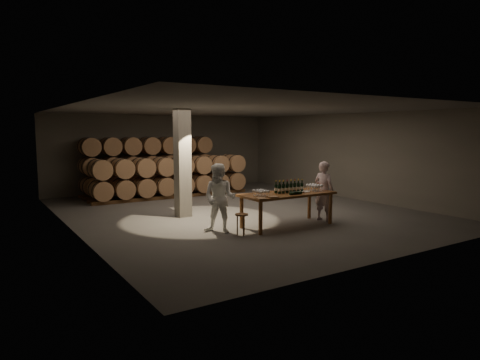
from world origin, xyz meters
TOP-DOWN VIEW (x-y plane):
  - room at (-1.80, 0.20)m, footprint 12.00×12.00m
  - tasting_table at (0.00, -2.50)m, footprint 2.60×1.10m
  - barrel_stack_back at (-0.96, 5.20)m, footprint 5.48×0.95m
  - barrel_stack_front at (-0.57, 3.80)m, footprint 6.26×0.95m
  - bottle_cluster at (0.12, -2.43)m, footprint 0.87×0.24m
  - lying_bottles at (0.01, -2.85)m, footprint 0.48×0.08m
  - glass_cluster_left at (-0.89, -2.53)m, footprint 0.30×0.41m
  - glass_cluster_right at (0.92, -2.56)m, footprint 0.31×0.42m
  - plate at (0.52, -2.59)m, footprint 0.31×0.31m
  - notebook_near at (-0.81, -2.93)m, footprint 0.28×0.25m
  - notebook_corner at (-1.17, -2.94)m, footprint 0.28×0.32m
  - pen at (-0.67, -2.95)m, footprint 0.12×0.03m
  - stool at (-1.60, -2.72)m, footprint 0.32×0.32m
  - person_man at (1.32, -2.52)m, footprint 0.53×0.69m
  - person_woman at (-1.90, -2.19)m, footprint 1.06×1.08m

SIDE VIEW (x-z plane):
  - stool at x=-1.60m, z-range 0.17..0.71m
  - tasting_table at x=0.00m, z-range 0.35..1.25m
  - barrel_stack_front at x=-0.57m, z-range 0.04..1.61m
  - person_man at x=1.32m, z-range 0.00..1.70m
  - person_woman at x=-1.90m, z-range 0.00..1.75m
  - pen at x=-0.67m, z-range 0.90..0.91m
  - plate at x=0.52m, z-range 0.90..0.92m
  - notebook_corner at x=-1.17m, z-range 0.90..0.92m
  - notebook_near at x=-0.81m, z-range 0.90..0.93m
  - lying_bottles at x=0.01m, z-range 0.90..0.98m
  - glass_cluster_left at x=-0.89m, z-range 0.93..1.09m
  - bottle_cluster at x=0.12m, z-range 0.85..1.19m
  - glass_cluster_right at x=0.92m, z-range 0.94..1.13m
  - barrel_stack_back at x=-0.96m, z-range 0.04..2.35m
  - room at x=-1.80m, z-range -4.40..7.60m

